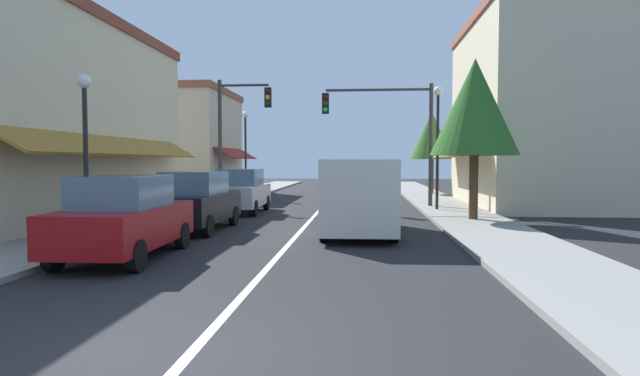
% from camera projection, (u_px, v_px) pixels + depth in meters
% --- Properties ---
extents(ground_plane, '(80.00, 80.00, 0.00)m').
position_uv_depth(ground_plane, '(321.00, 208.00, 23.16)').
color(ground_plane, black).
extents(sidewalk_left, '(2.60, 56.00, 0.12)m').
position_uv_depth(sidewalk_left, '(200.00, 206.00, 23.61)').
color(sidewalk_left, gray).
rests_on(sidewalk_left, ground).
extents(sidewalk_right, '(2.60, 56.00, 0.12)m').
position_uv_depth(sidewalk_right, '(448.00, 208.00, 22.71)').
color(sidewalk_right, gray).
rests_on(sidewalk_right, ground).
extents(lane_center_stripe, '(0.14, 52.00, 0.01)m').
position_uv_depth(lane_center_stripe, '(321.00, 208.00, 23.16)').
color(lane_center_stripe, silver).
rests_on(lane_center_stripe, ground).
extents(storefront_left_block, '(5.77, 14.20, 7.14)m').
position_uv_depth(storefront_left_block, '(42.00, 117.00, 17.75)').
color(storefront_left_block, beige).
rests_on(storefront_left_block, ground).
extents(storefront_right_block, '(7.14, 10.20, 8.69)m').
position_uv_depth(storefront_right_block, '(535.00, 112.00, 24.13)').
color(storefront_right_block, beige).
rests_on(storefront_right_block, ground).
extents(storefront_far_left, '(6.96, 8.20, 6.64)m').
position_uv_depth(storefront_far_left, '(185.00, 142.00, 33.74)').
color(storefront_far_left, '#BCAD8E').
rests_on(storefront_far_left, ground).
extents(parked_car_nearest_left, '(1.88, 4.15, 1.77)m').
position_uv_depth(parked_car_nearest_left, '(124.00, 218.00, 11.09)').
color(parked_car_nearest_left, maroon).
rests_on(parked_car_nearest_left, ground).
extents(parked_car_second_left, '(1.84, 4.13, 1.77)m').
position_uv_depth(parked_car_second_left, '(196.00, 201.00, 15.66)').
color(parked_car_second_left, black).
rests_on(parked_car_second_left, ground).
extents(parked_car_third_left, '(1.83, 4.12, 1.77)m').
position_uv_depth(parked_car_third_left, '(241.00, 191.00, 21.05)').
color(parked_car_third_left, '#B7BABF').
rests_on(parked_car_third_left, ground).
extents(van_in_lane, '(2.07, 5.21, 2.12)m').
position_uv_depth(van_in_lane, '(358.00, 194.00, 14.98)').
color(van_in_lane, beige).
rests_on(van_in_lane, ground).
extents(traffic_signal_mast_arm, '(4.86, 0.50, 5.47)m').
position_uv_depth(traffic_signal_mast_arm, '(392.00, 124.00, 22.99)').
color(traffic_signal_mast_arm, '#333333').
rests_on(traffic_signal_mast_arm, ground).
extents(traffic_signal_left_corner, '(2.54, 0.50, 5.83)m').
position_uv_depth(traffic_signal_left_corner, '(236.00, 124.00, 24.21)').
color(traffic_signal_left_corner, '#333333').
rests_on(traffic_signal_left_corner, ground).
extents(street_lamp_left_near, '(0.36, 0.36, 4.25)m').
position_uv_depth(street_lamp_left_near, '(85.00, 128.00, 13.15)').
color(street_lamp_left_near, black).
rests_on(street_lamp_left_near, ground).
extents(street_lamp_right_mid, '(0.36, 0.36, 5.10)m').
position_uv_depth(street_lamp_right_mid, '(438.00, 128.00, 21.25)').
color(street_lamp_right_mid, black).
rests_on(street_lamp_right_mid, ground).
extents(street_lamp_left_far, '(0.36, 0.36, 4.93)m').
position_uv_depth(street_lamp_left_far, '(246.00, 140.00, 30.02)').
color(street_lamp_left_far, black).
rests_on(street_lamp_left_far, ground).
extents(tree_right_near, '(2.96, 2.96, 5.53)m').
position_uv_depth(tree_right_near, '(475.00, 108.00, 17.61)').
color(tree_right_near, '#4C331E').
rests_on(tree_right_near, ground).
extents(tree_right_far, '(2.64, 2.64, 5.11)m').
position_uv_depth(tree_right_far, '(431.00, 136.00, 31.82)').
color(tree_right_far, '#4C331E').
rests_on(tree_right_far, ground).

